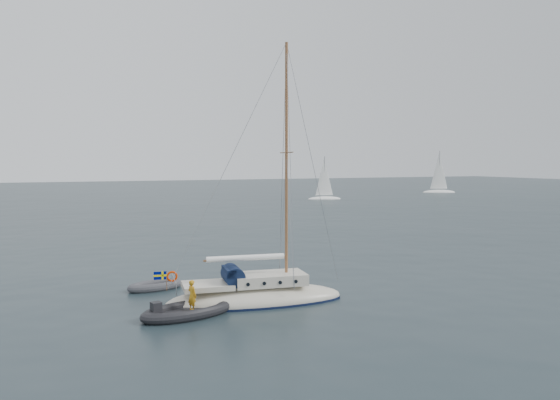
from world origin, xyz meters
name	(u,v)px	position (x,y,z in m)	size (l,w,h in m)	color
ground	(298,289)	(0.00, 0.00, 0.00)	(300.00, 300.00, 0.00)	black
sailboat	(256,283)	(-2.75, -1.55, 0.89)	(8.29, 2.49, 11.80)	beige
dinghy	(155,286)	(-6.34, 2.70, 0.17)	(2.76, 1.25, 0.40)	#45454A
rib	(187,310)	(-5.98, -2.39, 0.23)	(3.98, 1.81, 1.45)	black
distant_yacht_b	(439,174)	(58.80, 61.79, 3.71)	(6.55, 3.49, 8.68)	white
distant_yacht_c	(324,180)	(29.78, 54.24, 3.15)	(5.56, 2.97, 7.37)	white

